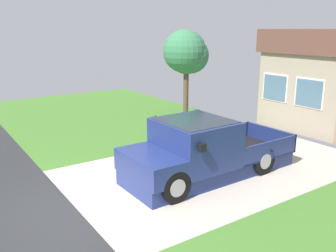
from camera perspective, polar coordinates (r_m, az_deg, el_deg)
name	(u,v)px	position (r m, az deg, el deg)	size (l,w,h in m)	color
pickup_truck	(199,152)	(10.07, 4.85, -4.13)	(2.14, 5.09, 1.67)	navy
person_with_hat	(156,137)	(10.77, -1.92, -1.76)	(0.47, 0.42, 1.59)	#333842
handbag	(144,162)	(11.08, -3.77, -5.61)	(0.40, 0.15, 0.42)	beige
neighbor_tree	(187,54)	(17.55, 2.97, 11.22)	(2.04, 2.18, 4.00)	brown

